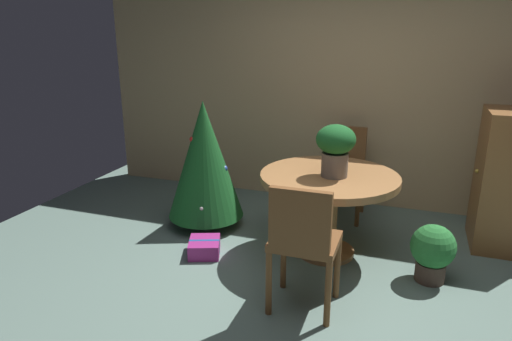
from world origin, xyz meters
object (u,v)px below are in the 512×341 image
(round_dining_table, at_px, (329,191))
(wooden_cabinet, at_px, (508,181))
(flower_vase, at_px, (335,146))
(wooden_chair_near, at_px, (303,240))
(potted_plant, at_px, (433,251))
(holiday_tree, at_px, (205,160))
(wooden_chair_far, at_px, (346,167))
(gift_box_purple, at_px, (204,247))

(round_dining_table, bearing_deg, wooden_cabinet, 25.28)
(flower_vase, relative_size, wooden_chair_near, 0.46)
(round_dining_table, relative_size, potted_plant, 2.50)
(flower_vase, bearing_deg, holiday_tree, 169.61)
(wooden_chair_far, bearing_deg, holiday_tree, -149.21)
(wooden_cabinet, bearing_deg, flower_vase, -152.90)
(wooden_cabinet, relative_size, potted_plant, 2.67)
(wooden_chair_near, bearing_deg, flower_vase, 87.27)
(wooden_cabinet, bearing_deg, potted_plant, -124.59)
(round_dining_table, height_order, flower_vase, flower_vase)
(flower_vase, distance_m, gift_box_purple, 1.43)
(wooden_cabinet, distance_m, potted_plant, 1.11)
(wooden_cabinet, bearing_deg, round_dining_table, -154.72)
(wooden_chair_far, bearing_deg, potted_plant, -52.71)
(flower_vase, distance_m, wooden_cabinet, 1.62)
(wooden_chair_near, distance_m, wooden_chair_far, 1.85)
(holiday_tree, distance_m, wooden_cabinet, 2.74)
(wooden_cabinet, bearing_deg, wooden_chair_near, -132.38)
(gift_box_purple, bearing_deg, holiday_tree, 113.58)
(holiday_tree, xyz_separation_m, gift_box_purple, (0.25, -0.57, -0.62))
(round_dining_table, xyz_separation_m, wooden_cabinet, (1.45, 0.68, 0.04))
(gift_box_purple, distance_m, wooden_cabinet, 2.72)
(flower_vase, height_order, holiday_tree, holiday_tree)
(gift_box_purple, xyz_separation_m, wooden_cabinet, (2.45, 1.06, 0.55))
(flower_vase, height_order, potted_plant, flower_vase)
(round_dining_table, height_order, wooden_chair_near, wooden_chair_near)
(holiday_tree, relative_size, potted_plant, 2.71)
(flower_vase, distance_m, holiday_tree, 1.34)
(round_dining_table, relative_size, wooden_chair_near, 1.24)
(flower_vase, xyz_separation_m, holiday_tree, (-1.29, 0.24, -0.30))
(potted_plant, bearing_deg, wooden_chair_near, -139.67)
(round_dining_table, distance_m, potted_plant, 0.93)
(wooden_chair_far, height_order, wooden_cabinet, wooden_cabinet)
(wooden_chair_far, xyz_separation_m, holiday_tree, (-1.25, -0.74, 0.16))
(gift_box_purple, height_order, wooden_cabinet, wooden_cabinet)
(potted_plant, bearing_deg, gift_box_purple, -174.06)
(wooden_chair_far, distance_m, holiday_tree, 1.46)
(wooden_chair_far, distance_m, wooden_cabinet, 1.48)
(wooden_chair_near, distance_m, potted_plant, 1.16)
(wooden_chair_near, bearing_deg, potted_plant, 40.33)
(round_dining_table, relative_size, holiday_tree, 0.93)
(wooden_chair_far, xyz_separation_m, potted_plant, (0.85, -1.12, -0.27))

